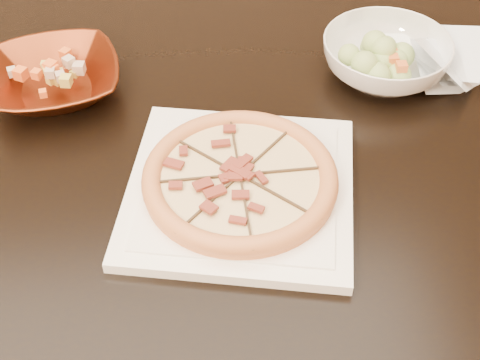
{
  "coord_description": "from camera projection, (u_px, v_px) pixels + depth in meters",
  "views": [
    {
      "loc": [
        0.22,
        -0.82,
        1.48
      ],
      "look_at": [
        0.27,
        -0.14,
        0.78
      ],
      "focal_mm": 50.0,
      "sensor_mm": 36.0,
      "label": 1
    }
  ],
  "objects": [
    {
      "name": "pizza",
      "position": [
        240.0,
        178.0,
        0.98
      ],
      "size": [
        0.29,
        0.29,
        0.03
      ],
      "color": "#E28C4E",
      "rests_on": "plate"
    },
    {
      "name": "mixed_dish",
      "position": [
        49.0,
        60.0,
        1.12
      ],
      "size": [
        0.11,
        0.1,
        0.03
      ],
      "color": "tan",
      "rests_on": "bronze_bowl"
    },
    {
      "name": "plate",
      "position": [
        240.0,
        189.0,
        0.99
      ],
      "size": [
        0.39,
        0.39,
        0.02
      ],
      "color": "white",
      "rests_on": "dining_table"
    },
    {
      "name": "dining_table",
      "position": [
        169.0,
        177.0,
        1.16
      ],
      "size": [
        1.6,
        1.14,
        0.75
      ],
      "color": "black",
      "rests_on": "floor"
    },
    {
      "name": "bronze_bowl",
      "position": [
        54.0,
        79.0,
        1.15
      ],
      "size": [
        0.27,
        0.27,
        0.06
      ],
      "primitive_type": "imported",
      "rotation": [
        0.0,
        0.0,
        0.2
      ],
      "color": "#632711",
      "rests_on": "dining_table"
    },
    {
      "name": "cling_film",
      "position": [
        447.0,
        62.0,
        1.19
      ],
      "size": [
        0.18,
        0.17,
        0.05
      ],
      "primitive_type": null,
      "rotation": [
        0.0,
        0.0,
        0.42
      ],
      "color": "silver",
      "rests_on": "dining_table"
    },
    {
      "name": "salad_bowl",
      "position": [
        386.0,
        58.0,
        1.18
      ],
      "size": [
        0.27,
        0.27,
        0.07
      ],
      "primitive_type": "imported",
      "rotation": [
        0.0,
        0.0,
        -0.22
      ],
      "color": "white",
      "rests_on": "dining_table"
    },
    {
      "name": "salad",
      "position": [
        389.0,
        32.0,
        1.15
      ],
      "size": [
        0.08,
        0.11,
        0.04
      ],
      "color": "#C2DA82",
      "rests_on": "salad_bowl"
    }
  ]
}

